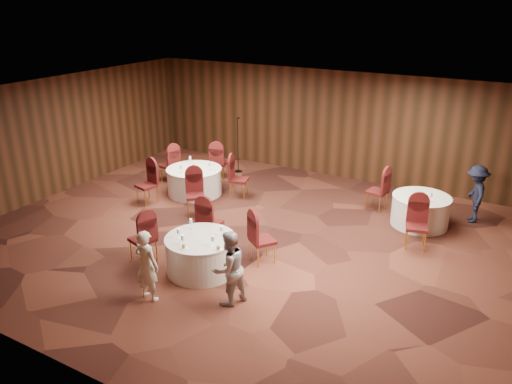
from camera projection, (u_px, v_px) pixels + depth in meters
The scene contains 15 objects.
ground at pixel (244, 237), 11.52m from camera, with size 12.00×12.00×0.00m, color black.
room_shell at pixel (243, 156), 10.80m from camera, with size 12.00×12.00×12.00m.
table_main at pixel (201, 254), 10.01m from camera, with size 1.43×1.43×0.74m.
table_left at pixel (195, 181), 13.93m from camera, with size 1.53×1.53×0.74m.
table_right at pixel (420, 210), 12.03m from camera, with size 1.38×1.38×0.74m.
chairs_main at pixel (205, 234), 10.58m from camera, with size 2.88×1.92×1.00m.
chairs_left at pixel (194, 177), 13.87m from camera, with size 3.03×3.18×1.00m.
chairs_right at pixel (395, 207), 11.88m from camera, with size 2.00×2.26×1.00m.
tabletop_main at pixel (203, 236), 9.71m from camera, with size 1.11×1.05×0.22m.
tabletop_left at pixel (194, 166), 13.76m from camera, with size 0.87×0.85×0.22m.
tabletop_right at pixel (431, 195), 11.56m from camera, with size 0.08×0.08×0.22m.
mic_stand at pixel (238, 156), 15.61m from camera, with size 0.24×0.24×1.74m.
woman_a at pixel (147, 265), 8.97m from camera, with size 0.50×0.33×1.38m, color white.
woman_b at pixel (229, 268), 8.84m from camera, with size 0.69×0.54×1.42m, color #B2B2B7.
man_c at pixel (475, 194), 12.09m from camera, with size 0.93×0.53×1.44m, color black.
Camera 1 is at (5.32, -8.85, 5.23)m, focal length 35.00 mm.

